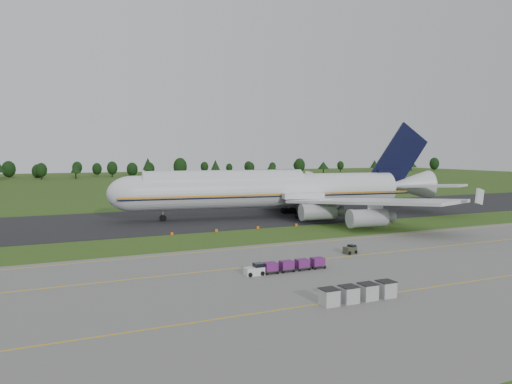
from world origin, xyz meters
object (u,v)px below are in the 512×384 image
aircraft (276,189)px  edge_markers (238,229)px  baggage_train (285,266)px  uld_row (358,293)px  utility_cart (350,250)px

aircraft → edge_markers: aircraft is taller
baggage_train → edge_markers: baggage_train is taller
baggage_train → edge_markers: bearing=77.7°
baggage_train → uld_row: size_ratio=1.28×
aircraft → uld_row: bearing=-109.5°
utility_cart → edge_markers: size_ratio=0.08×
baggage_train → uld_row: (1.08, -14.36, 0.13)m
utility_cart → baggage_train: bearing=-157.5°
aircraft → uld_row: 67.88m
baggage_train → uld_row: 14.40m
utility_cart → edge_markers: 28.65m
utility_cart → uld_row: 24.30m
baggage_train → edge_markers: size_ratio=0.42×
utility_cart → edge_markers: (-7.04, 27.77, -0.31)m
baggage_train → edge_markers: 34.54m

